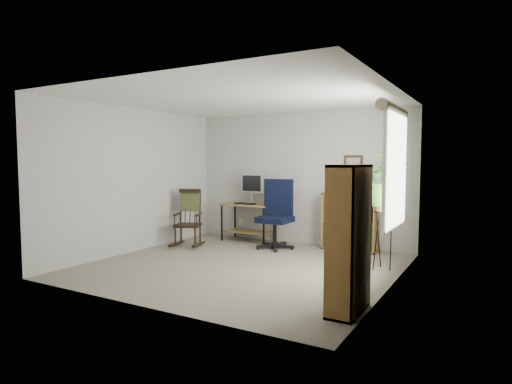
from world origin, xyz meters
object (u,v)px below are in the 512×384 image
Objects in this scene: desk at (249,222)px; tall_bookshelf at (349,239)px; rocking_chair at (188,217)px; low_bookshelf at (350,222)px; office_chair at (275,214)px.

tall_bookshelf is (2.83, -2.79, 0.39)m from desk.
low_bookshelf is (2.62, 1.08, -0.03)m from rocking_chair.
low_bookshelf is at bearing 3.57° from desk.
tall_bookshelf is (2.07, -2.41, 0.13)m from office_chair.
office_chair is at bearing 130.66° from tall_bookshelf.
rocking_chair is at bearing -157.63° from low_bookshelf.
low_bookshelf is at bearing -1.38° from rocking_chair.
office_chair is at bearing -2.25° from rocking_chair.
desk is at bearing 135.35° from tall_bookshelf.
office_chair is 0.82× the size of tall_bookshelf.
tall_bookshelf is at bearing -44.65° from desk.
rocking_chair is at bearing -125.93° from desk.
low_bookshelf is 0.65× the size of tall_bookshelf.
low_bookshelf is at bearing 107.20° from tall_bookshelf.
desk is 1.93m from low_bookshelf.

